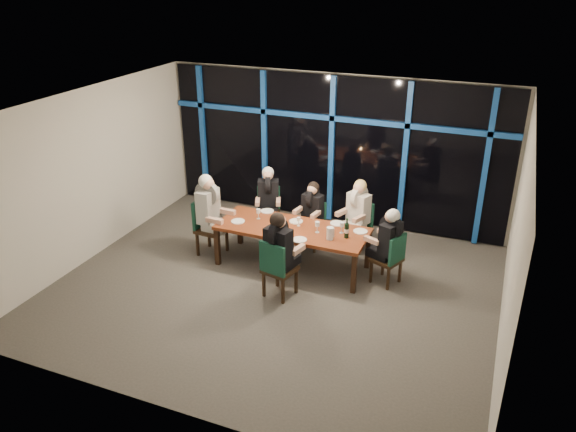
{
  "coord_description": "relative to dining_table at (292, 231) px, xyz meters",
  "views": [
    {
      "loc": [
        3.19,
        -7.26,
        4.92
      ],
      "look_at": [
        0.0,
        0.6,
        1.05
      ],
      "focal_mm": 35.0,
      "sensor_mm": 36.0,
      "label": 1
    }
  ],
  "objects": [
    {
      "name": "diner_far_mid",
      "position": [
        0.06,
        0.8,
        0.16
      ],
      "size": [
        0.48,
        0.58,
        0.86
      ],
      "rotation": [
        0.0,
        0.0,
        -0.16
      ],
      "color": "black",
      "rests_on": "ground"
    },
    {
      "name": "plate_end_left",
      "position": [
        -0.97,
        -0.14,
        0.08
      ],
      "size": [
        0.24,
        0.24,
        0.01
      ],
      "primitive_type": "cylinder",
      "color": "white",
      "rests_on": "dining_table"
    },
    {
      "name": "wine_glass_e",
      "position": [
        0.84,
        0.11,
        0.21
      ],
      "size": [
        0.07,
        0.07,
        0.19
      ],
      "color": "silver",
      "rests_on": "dining_table"
    },
    {
      "name": "window_wall",
      "position": [
        0.01,
        2.13,
        0.87
      ],
      "size": [
        6.86,
        0.43,
        2.94
      ],
      "color": "black",
      "rests_on": "ground"
    },
    {
      "name": "diner_end_right",
      "position": [
        1.65,
        0.07,
        0.2
      ],
      "size": [
        0.63,
        0.57,
        0.9
      ],
      "rotation": [
        0.0,
        0.0,
        4.33
      ],
      "color": "black",
      "rests_on": "ground"
    },
    {
      "name": "diner_end_left",
      "position": [
        -1.54,
        -0.11,
        0.31
      ],
      "size": [
        0.66,
        0.53,
        1.01
      ],
      "rotation": [
        0.0,
        0.0,
        1.52
      ],
      "color": "black",
      "rests_on": "ground"
    },
    {
      "name": "plate_near_mid",
      "position": [
        0.29,
        -0.4,
        0.08
      ],
      "size": [
        0.24,
        0.24,
        0.01
      ],
      "primitive_type": "cylinder",
      "color": "white",
      "rests_on": "dining_table"
    },
    {
      "name": "wine_glass_a",
      "position": [
        -0.29,
        -0.08,
        0.19
      ],
      "size": [
        0.07,
        0.07,
        0.17
      ],
      "color": "silver",
      "rests_on": "dining_table"
    },
    {
      "name": "chair_far_left",
      "position": [
        -0.91,
        1.05,
        -0.15
      ],
      "size": [
        0.57,
        0.57,
        0.95
      ],
      "rotation": [
        0.0,
        0.0,
        0.38
      ],
      "color": "black",
      "rests_on": "ground"
    },
    {
      "name": "chair_near_mid",
      "position": [
        0.15,
        -1.04,
        -0.12
      ],
      "size": [
        0.55,
        0.55,
        1.0
      ],
      "rotation": [
        0.0,
        0.0,
        2.93
      ],
      "color": "black",
      "rests_on": "ground"
    },
    {
      "name": "diner_far_left",
      "position": [
        -0.88,
        0.98,
        0.22
      ],
      "size": [
        0.58,
        0.65,
        0.92
      ],
      "rotation": [
        0.0,
        0.0,
        0.38
      ],
      "color": "black",
      "rests_on": "ground"
    },
    {
      "name": "water_pitcher",
      "position": [
        0.74,
        -0.18,
        0.18
      ],
      "size": [
        0.13,
        0.12,
        0.21
      ],
      "rotation": [
        0.0,
        0.0,
        -0.22
      ],
      "color": "silver",
      "rests_on": "dining_table"
    },
    {
      "name": "wine_glass_b",
      "position": [
        0.07,
        0.1,
        0.18
      ],
      "size": [
        0.06,
        0.06,
        0.16
      ],
      "color": "silver",
      "rests_on": "dining_table"
    },
    {
      "name": "plate_far_mid",
      "position": [
        -0.03,
        0.24,
        0.08
      ],
      "size": [
        0.24,
        0.24,
        0.01
      ],
      "primitive_type": "cylinder",
      "color": "white",
      "rests_on": "dining_table"
    },
    {
      "name": "chair_end_left",
      "position": [
        -1.62,
        -0.11,
        -0.1
      ],
      "size": [
        0.51,
        0.51,
        1.04
      ],
      "rotation": [
        0.0,
        0.0,
        1.52
      ],
      "color": "black",
      "rests_on": "ground"
    },
    {
      "name": "plate_far_left",
      "position": [
        -0.67,
        0.45,
        0.08
      ],
      "size": [
        0.24,
        0.24,
        0.01
      ],
      "primitive_type": "cylinder",
      "color": "white",
      "rests_on": "dining_table"
    },
    {
      "name": "wine_bottle",
      "position": [
        0.97,
        -0.02,
        0.2
      ],
      "size": [
        0.08,
        0.08,
        0.35
      ],
      "rotation": [
        0.0,
        0.0,
        -0.43
      ],
      "color": "black",
      "rests_on": "dining_table"
    },
    {
      "name": "diner_far_right",
      "position": [
        0.88,
        0.95,
        0.23
      ],
      "size": [
        0.59,
        0.65,
        0.93
      ],
      "rotation": [
        0.0,
        0.0,
        -0.39
      ],
      "color": "silver",
      "rests_on": "ground"
    },
    {
      "name": "plate_end_right",
      "position": [
        1.13,
        0.28,
        0.08
      ],
      "size": [
        0.24,
        0.24,
        0.01
      ],
      "primitive_type": "cylinder",
      "color": "white",
      "rests_on": "dining_table"
    },
    {
      "name": "chair_far_mid",
      "position": [
        0.08,
        0.87,
        -0.19
      ],
      "size": [
        0.47,
        0.47,
        0.88
      ],
      "rotation": [
        0.0,
        0.0,
        -0.16
      ],
      "color": "black",
      "rests_on": "ground"
    },
    {
      "name": "diner_near_mid",
      "position": [
        0.17,
        -0.95,
        0.27
      ],
      "size": [
        0.56,
        0.67,
        0.97
      ],
      "rotation": [
        0.0,
        0.0,
        2.93
      ],
      "color": "black",
      "rests_on": "ground"
    },
    {
      "name": "room",
      "position": [
        0.0,
        -0.8,
        1.34
      ],
      "size": [
        7.04,
        7.0,
        3.02
      ],
      "color": "#54504A",
      "rests_on": "ground"
    },
    {
      "name": "tea_light",
      "position": [
        -0.04,
        -0.31,
        0.08
      ],
      "size": [
        0.05,
        0.05,
        0.03
      ],
      "primitive_type": "cylinder",
      "color": "#FF9B4C",
      "rests_on": "dining_table"
    },
    {
      "name": "chair_far_right",
      "position": [
        0.91,
        1.03,
        -0.15
      ],
      "size": [
        0.58,
        0.58,
        0.95
      ],
      "rotation": [
        0.0,
        0.0,
        -0.39
      ],
      "color": "black",
      "rests_on": "ground"
    },
    {
      "name": "chair_end_right",
      "position": [
        1.72,
        0.04,
        -0.17
      ],
      "size": [
        0.56,
        0.56,
        0.92
      ],
      "rotation": [
        0.0,
        0.0,
        4.33
      ],
      "color": "black",
      "rests_on": "ground"
    },
    {
      "name": "plate_far_right",
      "position": [
        0.66,
        0.43,
        0.08
      ],
      "size": [
        0.24,
        0.24,
        0.01
      ],
      "primitive_type": "cylinder",
      "color": "white",
      "rests_on": "dining_table"
    },
    {
      "name": "wine_glass_c",
      "position": [
        0.46,
        -0.02,
        0.21
      ],
      "size": [
        0.08,
        0.08,
        0.2
      ],
      "color": "silver",
      "rests_on": "dining_table"
    },
    {
      "name": "dining_table",
      "position": [
        0.0,
        0.0,
        0.0
      ],
      "size": [
        2.6,
        1.0,
        0.75
      ],
      "color": "brown",
      "rests_on": "ground"
    },
    {
      "name": "wine_glass_d",
      "position": [
        -0.69,
        0.11,
        0.2
      ],
      "size": [
        0.07,
        0.07,
        0.19
      ],
      "color": "silver",
      "rests_on": "dining_table"
    }
  ]
}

